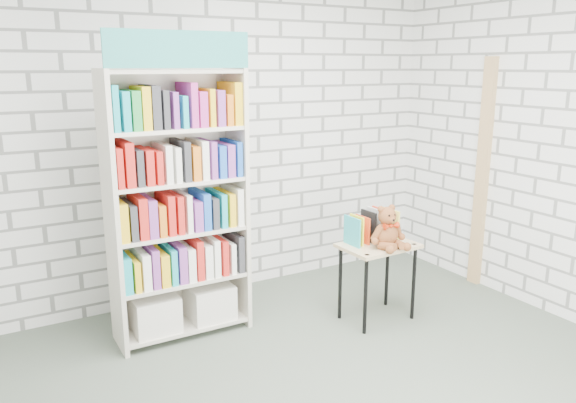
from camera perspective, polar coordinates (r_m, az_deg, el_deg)
ground at (r=3.73m, az=5.32°, el=-19.28°), size 4.50×4.50×0.00m
room_shell at (r=3.14m, az=6.05°, el=9.20°), size 4.52×4.02×2.81m
bookshelf at (r=4.22m, az=-11.16°, el=-0.28°), size 1.00×0.39×2.25m
display_table at (r=4.56m, az=9.13°, el=-5.37°), size 0.61×0.43×0.64m
table_books at (r=4.57m, az=8.44°, el=-2.52°), size 0.42×0.20×0.25m
teddy_bear at (r=4.43m, az=10.11°, el=-2.95°), size 0.31×0.29×0.33m
door_trim at (r=5.44m, az=19.13°, el=2.60°), size 0.05×0.12×2.10m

